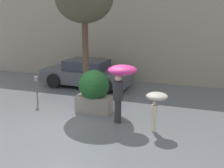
{
  "coord_description": "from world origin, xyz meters",
  "views": [
    {
      "loc": [
        4.07,
        -7.96,
        3.67
      ],
      "look_at": [
        0.77,
        1.6,
        1.05
      ],
      "focal_mm": 45.0,
      "sensor_mm": 36.0,
      "label": 1
    }
  ],
  "objects_px": {
    "person_child": "(156,101)",
    "parked_car_near": "(87,74)",
    "parking_meter": "(36,84)",
    "person_adult": "(121,79)",
    "planter_box": "(94,90)"
  },
  "relations": [
    {
      "from": "parked_car_near",
      "to": "parking_meter",
      "type": "height_order",
      "value": "parked_car_near"
    },
    {
      "from": "person_child",
      "to": "parked_car_near",
      "type": "height_order",
      "value": "parked_car_near"
    },
    {
      "from": "person_adult",
      "to": "parked_car_near",
      "type": "height_order",
      "value": "person_adult"
    },
    {
      "from": "parked_car_near",
      "to": "parking_meter",
      "type": "xyz_separation_m",
      "value": [
        -0.78,
        -3.26,
        0.2
      ]
    },
    {
      "from": "parking_meter",
      "to": "person_adult",
      "type": "bearing_deg",
      "value": -12.48
    },
    {
      "from": "planter_box",
      "to": "person_adult",
      "type": "bearing_deg",
      "value": -28.31
    },
    {
      "from": "person_adult",
      "to": "parked_car_near",
      "type": "bearing_deg",
      "value": 135.72
    },
    {
      "from": "planter_box",
      "to": "person_child",
      "type": "height_order",
      "value": "planter_box"
    },
    {
      "from": "planter_box",
      "to": "parking_meter",
      "type": "xyz_separation_m",
      "value": [
        -2.59,
        0.18,
        -0.02
      ]
    },
    {
      "from": "parked_car_near",
      "to": "planter_box",
      "type": "bearing_deg",
      "value": -149.66
    },
    {
      "from": "person_child",
      "to": "parked_car_near",
      "type": "bearing_deg",
      "value": 170.92
    },
    {
      "from": "planter_box",
      "to": "person_adult",
      "type": "height_order",
      "value": "person_adult"
    },
    {
      "from": "person_adult",
      "to": "parking_meter",
      "type": "height_order",
      "value": "person_adult"
    },
    {
      "from": "person_child",
      "to": "parked_car_near",
      "type": "distance_m",
      "value": 6.21
    },
    {
      "from": "person_adult",
      "to": "person_child",
      "type": "xyz_separation_m",
      "value": [
        1.24,
        -0.36,
        -0.52
      ]
    }
  ]
}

